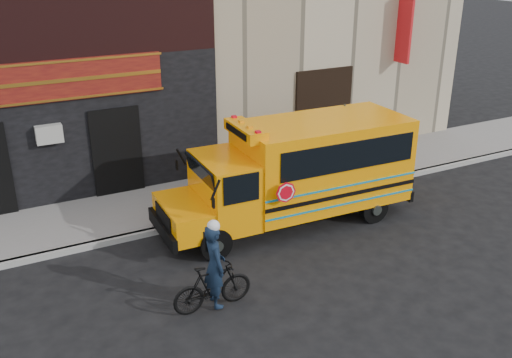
{
  "coord_description": "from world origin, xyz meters",
  "views": [
    {
      "loc": [
        -6.78,
        -10.36,
        7.0
      ],
      "look_at": [
        -0.47,
        1.85,
        1.33
      ],
      "focal_mm": 40.0,
      "sensor_mm": 36.0,
      "label": 1
    }
  ],
  "objects": [
    {
      "name": "bicycle",
      "position": [
        -3.0,
        -1.12,
        0.51
      ],
      "size": [
        1.72,
        0.51,
        1.03
      ],
      "primitive_type": "imported",
      "rotation": [
        0.0,
        0.0,
        1.56
      ],
      "color": "black",
      "rests_on": "ground"
    },
    {
      "name": "school_bus",
      "position": [
        0.71,
        1.57,
        1.51
      ],
      "size": [
        6.96,
        2.48,
        2.92
      ],
      "color": "black",
      "rests_on": "ground"
    },
    {
      "name": "sign_pole",
      "position": [
        2.73,
        2.49,
        1.55
      ],
      "size": [
        0.06,
        0.24,
        2.79
      ],
      "color": "#3E4641",
      "rests_on": "ground"
    },
    {
      "name": "cyclist",
      "position": [
        -2.92,
        -1.07,
        0.91
      ],
      "size": [
        0.49,
        0.7,
        1.83
      ],
      "primitive_type": "imported",
      "rotation": [
        0.0,
        0.0,
        1.49
      ],
      "color": "black",
      "rests_on": "ground"
    },
    {
      "name": "ground",
      "position": [
        0.0,
        0.0,
        0.0
      ],
      "size": [
        120.0,
        120.0,
        0.0
      ],
      "primitive_type": "plane",
      "color": "black",
      "rests_on": "ground"
    },
    {
      "name": "curb",
      "position": [
        0.0,
        2.6,
        0.07
      ],
      "size": [
        40.0,
        0.2,
        0.15
      ],
      "primitive_type": "cube",
      "color": "#9B9A95",
      "rests_on": "ground"
    },
    {
      "name": "sidewalk",
      "position": [
        0.0,
        4.1,
        0.07
      ],
      "size": [
        40.0,
        3.0,
        0.15
      ],
      "primitive_type": "cube",
      "color": "slate",
      "rests_on": "ground"
    }
  ]
}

